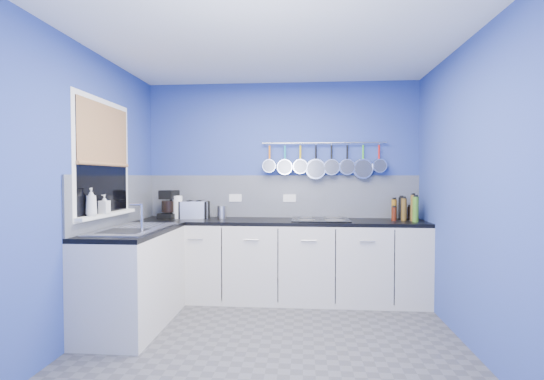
# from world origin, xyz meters

# --- Properties ---
(floor) EXTENTS (3.20, 3.00, 0.02)m
(floor) POSITION_xyz_m (0.00, 0.00, -0.01)
(floor) COLOR #47474C
(floor) RESTS_ON ground
(ceiling) EXTENTS (3.20, 3.00, 0.02)m
(ceiling) POSITION_xyz_m (0.00, 0.00, 2.51)
(ceiling) COLOR white
(ceiling) RESTS_ON ground
(wall_back) EXTENTS (3.20, 0.02, 2.50)m
(wall_back) POSITION_xyz_m (0.00, 1.51, 1.25)
(wall_back) COLOR #2D4191
(wall_back) RESTS_ON ground
(wall_front) EXTENTS (3.20, 0.02, 2.50)m
(wall_front) POSITION_xyz_m (0.00, -1.51, 1.25)
(wall_front) COLOR #2D4191
(wall_front) RESTS_ON ground
(wall_left) EXTENTS (0.02, 3.00, 2.50)m
(wall_left) POSITION_xyz_m (-1.61, 0.00, 1.25)
(wall_left) COLOR #2D4191
(wall_left) RESTS_ON ground
(wall_right) EXTENTS (0.02, 3.00, 2.50)m
(wall_right) POSITION_xyz_m (1.61, 0.00, 1.25)
(wall_right) COLOR #2D4191
(wall_right) RESTS_ON ground
(backsplash_back) EXTENTS (3.20, 0.02, 0.50)m
(backsplash_back) POSITION_xyz_m (0.00, 1.49, 1.15)
(backsplash_back) COLOR gray
(backsplash_back) RESTS_ON wall_back
(backsplash_left) EXTENTS (0.02, 1.80, 0.50)m
(backsplash_left) POSITION_xyz_m (-1.59, 0.60, 1.15)
(backsplash_left) COLOR gray
(backsplash_left) RESTS_ON wall_left
(cabinet_run_back) EXTENTS (3.20, 0.60, 0.86)m
(cabinet_run_back) POSITION_xyz_m (0.00, 1.20, 0.43)
(cabinet_run_back) COLOR beige
(cabinet_run_back) RESTS_ON ground
(worktop_back) EXTENTS (3.20, 0.60, 0.04)m
(worktop_back) POSITION_xyz_m (0.00, 1.20, 0.88)
(worktop_back) COLOR black
(worktop_back) RESTS_ON cabinet_run_back
(cabinet_run_left) EXTENTS (0.60, 1.20, 0.86)m
(cabinet_run_left) POSITION_xyz_m (-1.30, 0.30, 0.43)
(cabinet_run_left) COLOR beige
(cabinet_run_left) RESTS_ON ground
(worktop_left) EXTENTS (0.60, 1.20, 0.04)m
(worktop_left) POSITION_xyz_m (-1.30, 0.30, 0.88)
(worktop_left) COLOR black
(worktop_left) RESTS_ON cabinet_run_left
(window_frame) EXTENTS (0.01, 1.00, 1.10)m
(window_frame) POSITION_xyz_m (-1.58, 0.30, 1.55)
(window_frame) COLOR white
(window_frame) RESTS_ON wall_left
(window_glass) EXTENTS (0.01, 0.90, 1.00)m
(window_glass) POSITION_xyz_m (-1.57, 0.30, 1.55)
(window_glass) COLOR black
(window_glass) RESTS_ON wall_left
(bamboo_blind) EXTENTS (0.01, 0.90, 0.55)m
(bamboo_blind) POSITION_xyz_m (-1.56, 0.30, 1.77)
(bamboo_blind) COLOR #9B6A3A
(bamboo_blind) RESTS_ON wall_left
(window_sill) EXTENTS (0.10, 0.98, 0.03)m
(window_sill) POSITION_xyz_m (-1.55, 0.30, 1.04)
(window_sill) COLOR white
(window_sill) RESTS_ON wall_left
(sink_unit) EXTENTS (0.50, 0.95, 0.01)m
(sink_unit) POSITION_xyz_m (-1.30, 0.30, 0.90)
(sink_unit) COLOR silver
(sink_unit) RESTS_ON worktop_left
(mixer_tap) EXTENTS (0.12, 0.08, 0.26)m
(mixer_tap) POSITION_xyz_m (-1.14, 0.12, 1.03)
(mixer_tap) COLOR silver
(mixer_tap) RESTS_ON worktop_left
(socket_left) EXTENTS (0.15, 0.01, 0.09)m
(socket_left) POSITION_xyz_m (-0.55, 1.48, 1.13)
(socket_left) COLOR white
(socket_left) RESTS_ON backsplash_back
(socket_right) EXTENTS (0.15, 0.01, 0.09)m
(socket_right) POSITION_xyz_m (0.10, 1.48, 1.13)
(socket_right) COLOR white
(socket_right) RESTS_ON backsplash_back
(pot_rail) EXTENTS (1.45, 0.02, 0.02)m
(pot_rail) POSITION_xyz_m (0.50, 1.45, 1.78)
(pot_rail) COLOR silver
(pot_rail) RESTS_ON wall_back
(soap_bottle_a) EXTENTS (0.11, 0.12, 0.24)m
(soap_bottle_a) POSITION_xyz_m (-1.53, -0.00, 1.17)
(soap_bottle_a) COLOR white
(soap_bottle_a) RESTS_ON window_sill
(soap_bottle_b) EXTENTS (0.08, 0.09, 0.17)m
(soap_bottle_b) POSITION_xyz_m (-1.53, 0.22, 1.14)
(soap_bottle_b) COLOR white
(soap_bottle_b) RESTS_ON window_sill
(paper_towel) EXTENTS (0.14, 0.14, 0.26)m
(paper_towel) POSITION_xyz_m (-1.19, 1.25, 1.03)
(paper_towel) COLOR white
(paper_towel) RESTS_ON worktop_back
(coffee_maker) EXTENTS (0.23, 0.24, 0.33)m
(coffee_maker) POSITION_xyz_m (-1.29, 1.23, 1.06)
(coffee_maker) COLOR black
(coffee_maker) RESTS_ON worktop_back
(toaster) EXTENTS (0.34, 0.24, 0.20)m
(toaster) POSITION_xyz_m (-1.00, 1.29, 1.00)
(toaster) COLOR silver
(toaster) RESTS_ON worktop_back
(canister) EXTENTS (0.12, 0.12, 0.14)m
(canister) POSITION_xyz_m (-0.69, 1.33, 0.97)
(canister) COLOR silver
(canister) RESTS_ON worktop_back
(hob) EXTENTS (0.63, 0.56, 0.01)m
(hob) POSITION_xyz_m (0.45, 1.23, 0.91)
(hob) COLOR black
(hob) RESTS_ON worktop_back
(pan_0) EXTENTS (0.16, 0.11, 0.35)m
(pan_0) POSITION_xyz_m (-0.13, 1.44, 1.61)
(pan_0) COLOR silver
(pan_0) RESTS_ON pot_rail
(pan_1) EXTENTS (0.18, 0.08, 0.37)m
(pan_1) POSITION_xyz_m (0.05, 1.44, 1.59)
(pan_1) COLOR silver
(pan_1) RESTS_ON pot_rail
(pan_2) EXTENTS (0.17, 0.10, 0.36)m
(pan_2) POSITION_xyz_m (0.23, 1.44, 1.60)
(pan_2) COLOR silver
(pan_2) RESTS_ON pot_rail
(pan_3) EXTENTS (0.23, 0.07, 0.42)m
(pan_3) POSITION_xyz_m (0.41, 1.44, 1.57)
(pan_3) COLOR silver
(pan_3) RESTS_ON pot_rail
(pan_4) EXTENTS (0.19, 0.07, 0.38)m
(pan_4) POSITION_xyz_m (0.59, 1.44, 1.59)
(pan_4) COLOR silver
(pan_4) RESTS_ON pot_rail
(pan_5) EXTENTS (0.18, 0.06, 0.37)m
(pan_5) POSITION_xyz_m (0.77, 1.44, 1.59)
(pan_5) COLOR silver
(pan_5) RESTS_ON pot_rail
(pan_6) EXTENTS (0.23, 0.06, 0.42)m
(pan_6) POSITION_xyz_m (0.95, 1.44, 1.57)
(pan_6) COLOR silver
(pan_6) RESTS_ON pot_rail
(pan_7) EXTENTS (0.16, 0.09, 0.35)m
(pan_7) POSITION_xyz_m (1.14, 1.44, 1.60)
(pan_7) COLOR silver
(pan_7) RESTS_ON pot_rail
(condiment_0) EXTENTS (0.06, 0.06, 0.15)m
(condiment_0) POSITION_xyz_m (1.46, 1.33, 0.97)
(condiment_0) COLOR black
(condiment_0) RESTS_ON worktop_back
(condiment_1) EXTENTS (0.06, 0.06, 0.25)m
(condiment_1) POSITION_xyz_m (1.36, 1.32, 1.03)
(condiment_1) COLOR black
(condiment_1) RESTS_ON worktop_back
(condiment_2) EXTENTS (0.06, 0.06, 0.23)m
(condiment_2) POSITION_xyz_m (1.29, 1.34, 1.01)
(condiment_2) COLOR #8C5914
(condiment_2) RESTS_ON worktop_back
(condiment_3) EXTENTS (0.06, 0.06, 0.28)m
(condiment_3) POSITION_xyz_m (1.47, 1.22, 1.04)
(condiment_3) COLOR brown
(condiment_3) RESTS_ON worktop_back
(condiment_4) EXTENTS (0.06, 0.06, 0.25)m
(condiment_4) POSITION_xyz_m (1.37, 1.24, 1.02)
(condiment_4) COLOR brown
(condiment_4) RESTS_ON worktop_back
(condiment_5) EXTENTS (0.05, 0.05, 0.15)m
(condiment_5) POSITION_xyz_m (1.26, 1.23, 0.97)
(condiment_5) COLOR #4C190C
(condiment_5) RESTS_ON worktop_back
(condiment_6) EXTENTS (0.06, 0.06, 0.27)m
(condiment_6) POSITION_xyz_m (1.46, 1.11, 1.03)
(condiment_6) COLOR #3F721E
(condiment_6) RESTS_ON worktop_back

